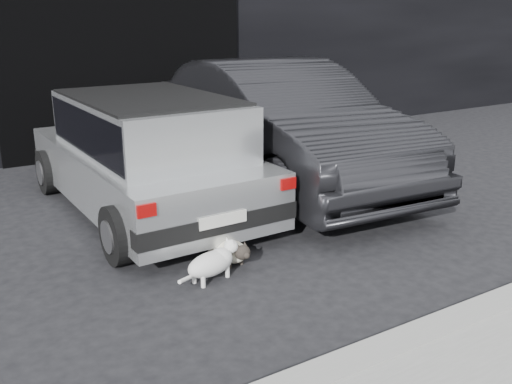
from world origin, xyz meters
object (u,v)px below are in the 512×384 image
second_car (279,123)px  cat_siamese (228,250)px  silver_hatchback (147,149)px  cat_white (214,262)px

second_car → cat_siamese: (-1.87, -1.96, -0.68)m
second_car → cat_siamese: second_car is taller
silver_hatchback → cat_siamese: size_ratio=4.73×
cat_white → second_car: bearing=121.8°
second_car → cat_white: 3.13m
silver_hatchback → cat_white: bearing=-96.6°
second_car → cat_siamese: bearing=-128.9°
silver_hatchback → second_car: (1.95, 0.24, 0.07)m
second_car → cat_white: second_car is taller
second_car → silver_hatchback: bearing=-168.2°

